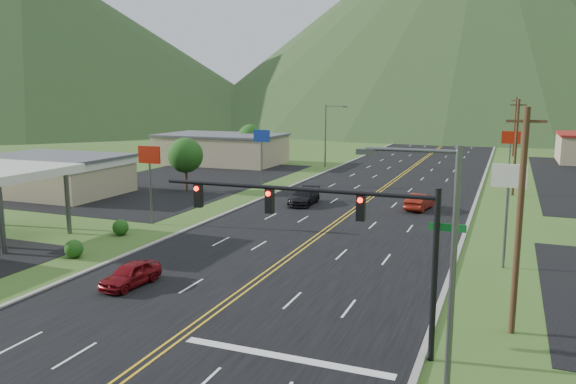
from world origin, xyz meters
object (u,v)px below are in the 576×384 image
at_px(streetlight_east, 443,266).
at_px(car_dark_mid, 304,197).
at_px(car_red_near, 131,275).
at_px(car_red_far, 420,202).
at_px(streetlight_west, 328,131).
at_px(traffic_signal, 336,222).

height_order(streetlight_east, car_dark_mid, streetlight_east).
bearing_deg(car_red_near, car_red_far, 72.11).
xyz_separation_m(streetlight_east, car_red_far, (-5.60, 33.80, -4.43)).
bearing_deg(car_red_near, car_dark_mid, 93.34).
bearing_deg(streetlight_west, car_dark_mid, -76.81).
bearing_deg(streetlight_east, car_red_near, 158.55).
bearing_deg(streetlight_west, streetlight_east, -69.14).
height_order(traffic_signal, car_red_near, traffic_signal).
bearing_deg(streetlight_west, traffic_signal, -72.03).
bearing_deg(traffic_signal, streetlight_west, 107.97).
bearing_deg(car_red_near, traffic_signal, -6.98).
relative_size(streetlight_west, car_red_far, 1.98).
height_order(streetlight_west, car_red_near, streetlight_west).
bearing_deg(streetlight_east, car_dark_mid, 116.93).
xyz_separation_m(traffic_signal, streetlight_east, (4.70, -4.00, -0.15)).
relative_size(traffic_signal, car_dark_mid, 2.58).
distance_m(car_red_near, car_dark_mid, 25.36).
xyz_separation_m(streetlight_west, car_red_near, (5.54, -53.20, -4.52)).
bearing_deg(traffic_signal, car_dark_mid, 112.46).
distance_m(traffic_signal, car_red_far, 30.16).
bearing_deg(car_dark_mid, streetlight_east, -64.85).
height_order(traffic_signal, car_red_far, traffic_signal).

